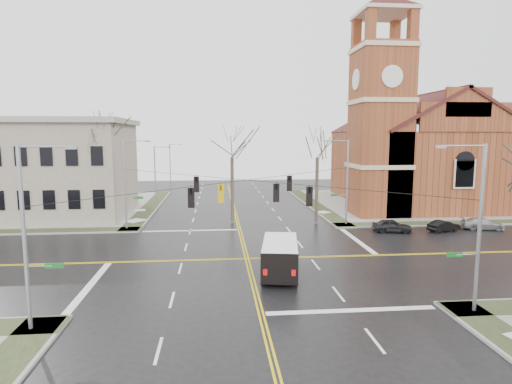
{
  "coord_description": "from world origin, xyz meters",
  "views": [
    {
      "loc": [
        -2.33,
        -32.39,
        9.56
      ],
      "look_at": [
        1.28,
        6.0,
        4.47
      ],
      "focal_mm": 30.0,
      "sensor_mm": 36.0,
      "label": 1
    }
  ],
  "objects": [
    {
      "name": "sidewalks",
      "position": [
        0.0,
        0.0,
        0.08
      ],
      "size": [
        80.0,
        80.0,
        0.17
      ],
      "color": "gray",
      "rests_on": "ground"
    },
    {
      "name": "streetlight_north_a",
      "position": [
        -10.65,
        28.0,
        4.47
      ],
      "size": [
        2.3,
        0.2,
        8.0
      ],
      "color": "gray",
      "rests_on": "ground"
    },
    {
      "name": "signal_pole_nw",
      "position": [
        -11.32,
        11.5,
        4.95
      ],
      "size": [
        2.75,
        0.22,
        9.0
      ],
      "color": "gray",
      "rests_on": "ground"
    },
    {
      "name": "parked_car_c",
      "position": [
        24.89,
        8.32,
        0.6
      ],
      "size": [
        4.39,
        2.54,
        1.2
      ],
      "primitive_type": "imported",
      "rotation": [
        0.0,
        0.0,
        1.35
      ],
      "color": "#9F9FA1",
      "rests_on": "ground"
    },
    {
      "name": "signal_pole_se",
      "position": [
        11.32,
        -11.5,
        4.95
      ],
      "size": [
        2.75,
        0.22,
        9.0
      ],
      "color": "gray",
      "rests_on": "ground"
    },
    {
      "name": "traffic_signals",
      "position": [
        -0.0,
        -0.67,
        5.45
      ],
      "size": [
        8.21,
        8.26,
        1.3
      ],
      "color": "black",
      "rests_on": "ground"
    },
    {
      "name": "tree_nw_near",
      "position": [
        -0.57,
        14.28,
        7.74
      ],
      "size": [
        4.0,
        4.0,
        10.67
      ],
      "color": "#3C2E26",
      "rests_on": "ground"
    },
    {
      "name": "church",
      "position": [
        24.76,
        24.78,
        8.43
      ],
      "size": [
        24.28,
        27.48,
        27.5
      ],
      "color": "brown",
      "rests_on": "ground"
    },
    {
      "name": "cargo_van",
      "position": [
        2.04,
        -3.76,
        1.37
      ],
      "size": [
        3.32,
        6.39,
        2.32
      ],
      "rotation": [
        0.0,
        0.0,
        -0.16
      ],
      "color": "white",
      "rests_on": "ground"
    },
    {
      "name": "tree_nw_far",
      "position": [
        -14.09,
        13.66,
        9.22
      ],
      "size": [
        4.0,
        4.0,
        12.76
      ],
      "color": "#3C2E26",
      "rests_on": "ground"
    },
    {
      "name": "span_wires",
      "position": [
        0.0,
        0.0,
        6.2
      ],
      "size": [
        23.02,
        23.02,
        0.03
      ],
      "color": "black",
      "rests_on": "ground"
    },
    {
      "name": "streetlight_north_b",
      "position": [
        -10.65,
        48.0,
        4.47
      ],
      "size": [
        2.3,
        0.2,
        8.0
      ],
      "color": "gray",
      "rests_on": "ground"
    },
    {
      "name": "parked_car_a",
      "position": [
        15.06,
        7.89,
        0.65
      ],
      "size": [
        4.08,
        2.33,
        1.31
      ],
      "primitive_type": "imported",
      "rotation": [
        0.0,
        0.0,
        1.36
      ],
      "color": "black",
      "rests_on": "ground"
    },
    {
      "name": "signal_pole_sw",
      "position": [
        -11.32,
        -11.5,
        4.95
      ],
      "size": [
        2.75,
        0.22,
        9.0
      ],
      "color": "gray",
      "rests_on": "ground"
    },
    {
      "name": "tree_ne",
      "position": [
        8.58,
        12.94,
        7.65
      ],
      "size": [
        4.0,
        4.0,
        10.56
      ],
      "color": "#3C2E26",
      "rests_on": "ground"
    },
    {
      "name": "civic_building_a",
      "position": [
        -22.0,
        20.0,
        5.5
      ],
      "size": [
        18.0,
        14.0,
        11.0
      ],
      "primitive_type": "cube",
      "color": "gray",
      "rests_on": "ground"
    },
    {
      "name": "road_markings",
      "position": [
        0.0,
        0.0,
        0.01
      ],
      "size": [
        100.0,
        100.0,
        0.01
      ],
      "color": "gold",
      "rests_on": "ground"
    },
    {
      "name": "signal_pole_ne",
      "position": [
        11.32,
        11.5,
        4.95
      ],
      "size": [
        2.75,
        0.22,
        9.0
      ],
      "color": "gray",
      "rests_on": "ground"
    },
    {
      "name": "ground",
      "position": [
        0.0,
        0.0,
        0.0
      ],
      "size": [
        120.0,
        120.0,
        0.0
      ],
      "primitive_type": "plane",
      "color": "black",
      "rests_on": "ground"
    },
    {
      "name": "parked_car_b",
      "position": [
        20.42,
        7.75,
        0.57
      ],
      "size": [
        3.63,
        2.2,
        1.13
      ],
      "primitive_type": "imported",
      "rotation": [
        0.0,
        0.0,
        1.88
      ],
      "color": "black",
      "rests_on": "ground"
    }
  ]
}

